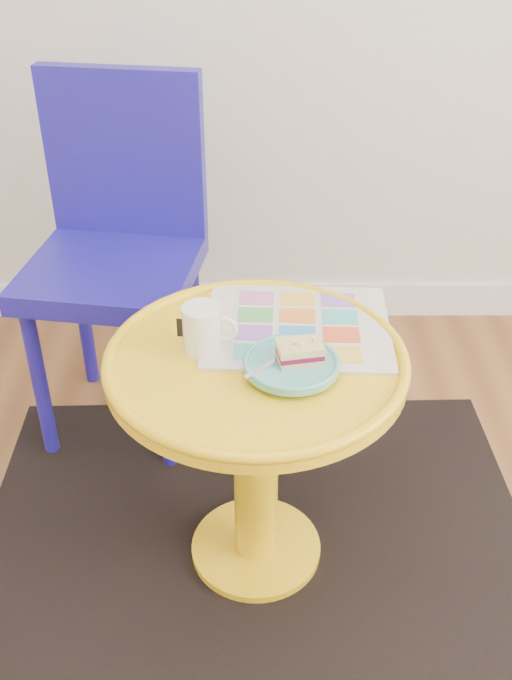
{
  "coord_description": "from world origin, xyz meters",
  "views": [
    {
      "loc": [
        -0.0,
        -0.26,
        1.4
      ],
      "look_at": [
        0.0,
        0.93,
        0.6
      ],
      "focal_mm": 40.0,
      "sensor_mm": 36.0,
      "label": 1
    }
  ],
  "objects_px": {
    "newspaper": "(297,326)",
    "plate": "(291,365)",
    "side_table": "(256,420)",
    "mug": "(203,328)",
    "chair": "(118,238)"
  },
  "relations": [
    {
      "from": "newspaper",
      "to": "plate",
      "type": "relative_size",
      "value": 2.11
    },
    {
      "from": "mug",
      "to": "side_table",
      "type": "bearing_deg",
      "value": -5.12
    },
    {
      "from": "mug",
      "to": "plate",
      "type": "relative_size",
      "value": 0.61
    },
    {
      "from": "newspaper",
      "to": "plate",
      "type": "height_order",
      "value": "plate"
    },
    {
      "from": "chair",
      "to": "mug",
      "type": "xyz_separation_m",
      "value": [
        0.25,
        -0.54,
        0.07
      ]
    },
    {
      "from": "newspaper",
      "to": "mug",
      "type": "height_order",
      "value": "mug"
    },
    {
      "from": "newspaper",
      "to": "plate",
      "type": "xyz_separation_m",
      "value": [
        -0.02,
        -0.16,
        0.02
      ]
    },
    {
      "from": "plate",
      "to": "chair",
      "type": "bearing_deg",
      "value": 124.16
    },
    {
      "from": "side_table",
      "to": "mug",
      "type": "relative_size",
      "value": 5.44
    },
    {
      "from": "side_table",
      "to": "mug",
      "type": "distance_m",
      "value": 0.23
    },
    {
      "from": "chair",
      "to": "newspaper",
      "type": "height_order",
      "value": "chair"
    },
    {
      "from": "plate",
      "to": "mug",
      "type": "bearing_deg",
      "value": 155.68
    },
    {
      "from": "newspaper",
      "to": "plate",
      "type": "distance_m",
      "value": 0.16
    },
    {
      "from": "mug",
      "to": "chair",
      "type": "bearing_deg",
      "value": 122.75
    },
    {
      "from": "chair",
      "to": "mug",
      "type": "distance_m",
      "value": 0.6
    }
  ]
}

